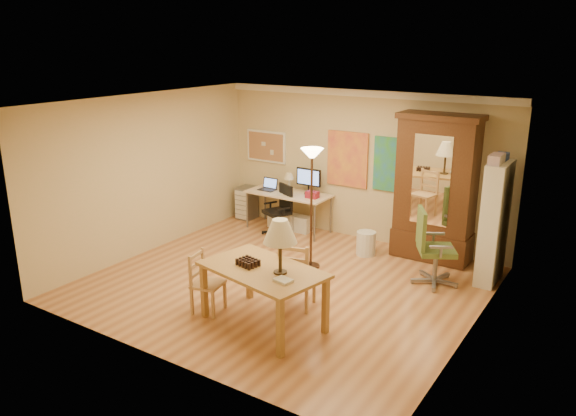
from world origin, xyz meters
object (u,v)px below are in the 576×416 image
Objects in this scene: office_chair_green at (433,264)px; armoire at (435,197)px; dining_table at (269,259)px; bookshelf at (494,223)px; computer_desk at (291,207)px; office_chair_black at (278,221)px.

armoire is at bearing 109.64° from office_chair_green.
office_chair_green is (1.30, 2.42, -0.62)m from dining_table.
armoire is 1.15m from bookshelf.
armoire reaches higher than office_chair_green.
dining_table is 1.06× the size of computer_desk.
office_chair_green is at bearing -140.16° from bookshelf.
office_chair_black is at bearing 122.06° from dining_table.
dining_table reaches higher than computer_desk.
computer_desk reaches higher than office_chair_black.
armoire is at bearing 157.36° from bookshelf.
bookshelf is at bearing 39.84° from office_chair_green.
office_chair_black is 2.96m from armoire.
bookshelf is at bearing -22.64° from armoire.
computer_desk is 1.72× the size of office_chair_black.
computer_desk is at bearing -178.31° from armoire.
bookshelf is at bearing 56.41° from dining_table.
office_chair_black is at bearing 169.29° from office_chair_green.
armoire is (2.76, 0.08, 0.60)m from computer_desk.
office_chair_black is 0.51× the size of bookshelf.
armoire reaches higher than dining_table.
armoire is at bearing 1.69° from computer_desk.
dining_table is at bearing -105.21° from armoire.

